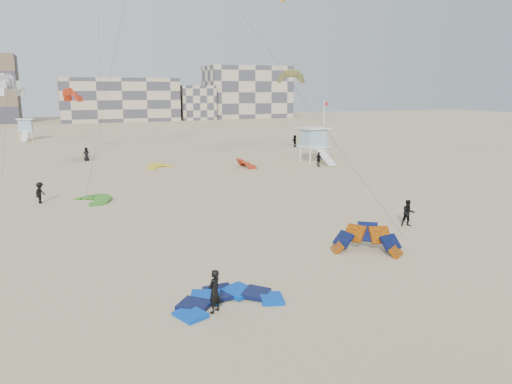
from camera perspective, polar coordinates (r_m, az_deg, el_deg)
name	(u,v)px	position (r m, az deg, el deg)	size (l,w,h in m)	color
ground	(253,300)	(22.07, -0.38, -12.27)	(320.00, 320.00, 0.00)	tan
kite_ground_blue	(228,304)	(21.76, -3.19, -12.65)	(4.25, 4.44, 0.59)	#0043D8
kite_ground_orange	(366,252)	(28.84, 12.47, -6.70)	(3.83, 3.06, 2.39)	#CF5E00
kite_ground_green	(93,201)	(42.79, -18.12, -0.99)	(3.54, 3.72, 0.72)	#399226
kite_ground_red_far	(246,167)	(58.30, -1.11, 2.84)	(3.12, 2.87, 1.64)	red
kite_ground_yellow	(160,167)	(59.27, -10.94, 2.78)	(3.19, 3.30, 0.76)	yellow
kitesurfer_main	(214,291)	(20.71, -4.79, -11.23)	(0.66, 0.44, 1.82)	black
kitesurfer_b	(408,213)	(34.61, 17.00, -2.32)	(0.87, 0.67, 1.78)	black
kitesurfer_c	(40,193)	(43.26, -23.44, -0.09)	(1.11, 0.64, 1.72)	black
kitesurfer_d	(319,159)	(59.13, 7.19, 3.73)	(1.02, 0.43, 1.74)	black
kitesurfer_e	(86,154)	(66.87, -18.82, 4.11)	(0.85, 0.56, 1.75)	black
kitesurfer_f	(295,141)	(79.11, 4.45, 5.84)	(1.75, 0.56, 1.89)	black
kite_fly_grey	(9,87)	(55.63, -26.42, 10.66)	(5.43, 9.75, 9.50)	white
kite_fly_olive	(291,78)	(64.28, 4.01, 12.90)	(4.48, 12.78, 10.75)	brown
kite_fly_red	(72,96)	(75.48, -20.29, 10.25)	(4.99, 6.38, 8.62)	red
lifeguard_tower_near	(314,145)	(62.55, 6.59, 5.35)	(3.28, 6.03, 4.33)	white
lifeguard_tower_far	(26,130)	(98.37, -24.81, 6.50)	(2.91, 5.34, 3.83)	white
flagpole	(324,130)	(62.98, 7.74, 7.08)	(0.62, 0.10, 7.65)	white
condo_mid	(119,100)	(149.82, -15.41, 10.14)	(32.00, 16.00, 12.00)	#BEAD8B
condo_east	(247,92)	(161.32, -1.01, 11.34)	(26.00, 14.00, 16.00)	#BEAD8B
condo_fill_right	(196,103)	(152.01, -6.91, 10.11)	(10.00, 10.00, 10.00)	#BEAD8B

